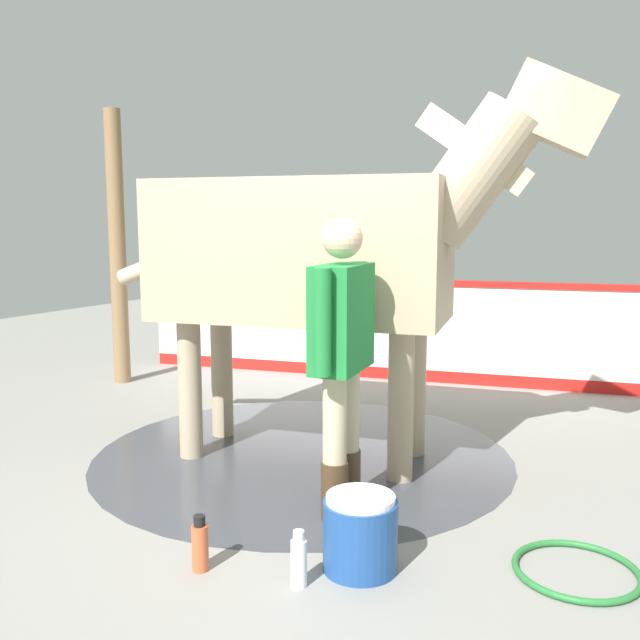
% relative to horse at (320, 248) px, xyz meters
% --- Properties ---
extents(ground_plane, '(16.00, 16.00, 0.02)m').
position_rel_horse_xyz_m(ground_plane, '(0.22, -0.27, -1.44)').
color(ground_plane, gray).
extents(wet_patch, '(2.87, 2.87, 0.00)m').
position_rel_horse_xyz_m(wet_patch, '(-0.12, -0.03, -1.43)').
color(wet_patch, '#42444C').
rests_on(wet_patch, ground).
extents(barrier_wall, '(4.97, 1.10, 1.03)m').
position_rel_horse_xyz_m(barrier_wall, '(-0.62, 2.38, -0.96)').
color(barrier_wall, white).
rests_on(barrier_wall, ground).
extents(roof_post_far, '(0.16, 0.16, 2.66)m').
position_rel_horse_xyz_m(roof_post_far, '(-2.81, 0.99, -0.10)').
color(roof_post_far, olive).
rests_on(roof_post_far, ground).
extents(horse, '(3.27, 1.28, 2.53)m').
position_rel_horse_xyz_m(horse, '(0.00, 0.00, 0.00)').
color(horse, tan).
rests_on(horse, ground).
extents(handler, '(0.28, 0.66, 1.63)m').
position_rel_horse_xyz_m(handler, '(0.53, -0.73, -0.50)').
color(handler, '#47331E').
rests_on(handler, ground).
extents(wash_bucket, '(0.35, 0.35, 0.36)m').
position_rel_horse_xyz_m(wash_bucket, '(0.91, -1.27, -1.25)').
color(wash_bucket, '#1E478C').
rests_on(wash_bucket, ground).
extents(bottle_shampoo, '(0.07, 0.07, 0.26)m').
position_rel_horse_xyz_m(bottle_shampoo, '(0.73, -1.54, -1.31)').
color(bottle_shampoo, white).
rests_on(bottle_shampoo, ground).
extents(bottle_spray, '(0.08, 0.08, 0.27)m').
position_rel_horse_xyz_m(bottle_spray, '(0.26, -1.63, -1.31)').
color(bottle_spray, '#CC5933').
rests_on(bottle_spray, ground).
extents(hose_coil, '(0.58, 0.58, 0.03)m').
position_rel_horse_xyz_m(hose_coil, '(1.80, -0.83, -1.41)').
color(hose_coil, '#267233').
rests_on(hose_coil, ground).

